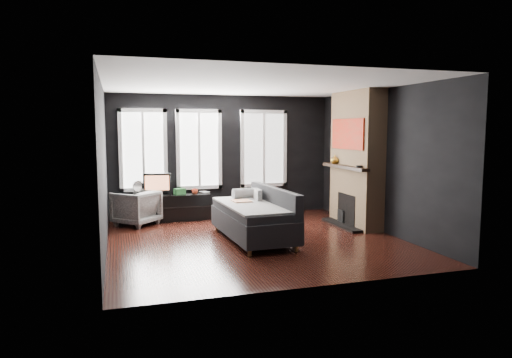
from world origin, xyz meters
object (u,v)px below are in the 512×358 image
object	(u,v)px
media_console	(172,207)
mug	(195,191)
monitor	(157,183)
mantel_vase	(335,159)
book	(201,188)
armchair	(136,206)
sofa	(253,214)

from	to	relation	value
media_console	mug	world-z (taller)	mug
media_console	monitor	world-z (taller)	monitor
media_console	mantel_vase	bearing A→B (deg)	-20.05
book	mantel_vase	bearing A→B (deg)	-25.93
book	monitor	bearing A→B (deg)	-174.71
media_console	book	xyz separation A→B (m)	(0.66, 0.07, 0.39)
monitor	mantel_vase	distance (m)	3.77
monitor	mug	distance (m)	0.81
media_console	mug	distance (m)	0.61
media_console	mantel_vase	world-z (taller)	mantel_vase
armchair	mug	world-z (taller)	armchair
armchair	book	bearing A→B (deg)	148.42
media_console	monitor	bearing A→B (deg)	-176.66
mug	mantel_vase	size ratio (longest dim) A/B	0.72
monitor	book	distance (m)	0.97
armchair	book	world-z (taller)	book
sofa	book	distance (m)	2.34
sofa	mug	bearing A→B (deg)	104.80
media_console	book	size ratio (longest dim) A/B	7.39
book	mantel_vase	size ratio (longest dim) A/B	1.19
sofa	media_console	size ratio (longest dim) A/B	1.32
mug	sofa	bearing A→B (deg)	-72.46
monitor	book	size ratio (longest dim) A/B	2.65
armchair	monitor	bearing A→B (deg)	164.95
monitor	book	xyz separation A→B (m)	(0.95, 0.09, -0.15)
armchair	media_console	bearing A→B (deg)	155.16
book	mantel_vase	xyz separation A→B (m)	(2.59, -1.26, 0.65)
monitor	sofa	bearing A→B (deg)	-47.42
sofa	mug	distance (m)	2.23
sofa	monitor	xyz separation A→B (m)	(-1.46, 2.19, 0.36)
media_console	book	bearing A→B (deg)	6.24
monitor	book	bearing A→B (deg)	14.14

